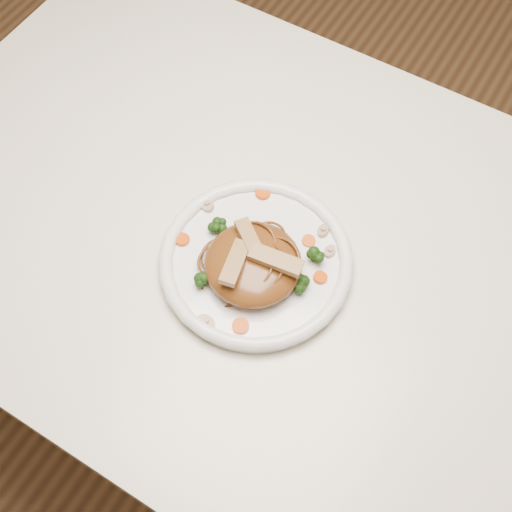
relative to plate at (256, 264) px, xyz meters
The scene contains 20 objects.
ground 0.76m from the plate, 107.39° to the left, with size 4.00×4.00×0.00m, color #4E311A.
table 0.12m from the plate, 107.39° to the left, with size 1.20×0.80×0.75m.
plate is the anchor object (origin of this frame).
noodle_mound 0.04m from the plate, 72.38° to the right, with size 0.14×0.14×0.04m, color brown.
chicken_a 0.07m from the plate, 13.99° to the right, with size 0.07×0.02×0.01m, color tan.
chicken_b 0.06m from the plate, behind, with size 0.06×0.02×0.01m, color tan.
chicken_c 0.07m from the plate, 101.58° to the right, with size 0.07×0.02×0.01m, color tan.
broccoli_0 0.09m from the plate, 33.03° to the left, with size 0.03×0.03×0.03m, color #17350B, non-canonical shape.
broccoli_1 0.08m from the plate, 168.08° to the left, with size 0.02×0.02×0.03m, color #17350B, non-canonical shape.
broccoli_2 0.09m from the plate, 124.74° to the right, with size 0.03×0.03×0.03m, color #17350B, non-canonical shape.
broccoli_3 0.08m from the plate, ahead, with size 0.02×0.02×0.03m, color #17350B, non-canonical shape.
carrot_0 0.08m from the plate, 53.74° to the left, with size 0.02×0.02×0.01m, color #DE5108.
carrot_1 0.11m from the plate, 166.45° to the right, with size 0.02×0.02×0.01m, color #DE5108.
carrot_2 0.09m from the plate, 13.96° to the left, with size 0.02×0.02×0.01m, color #DE5108.
carrot_3 0.11m from the plate, 116.03° to the left, with size 0.02×0.02×0.01m, color #DE5108.
carrot_4 0.10m from the plate, 70.48° to the right, with size 0.02×0.02×0.01m, color #DE5108.
mushroom_0 0.12m from the plate, 93.99° to the right, with size 0.03×0.03×0.01m, color #BEAA8F.
mushroom_1 0.11m from the plate, 38.62° to the left, with size 0.02×0.02×0.01m, color #BEAA8F.
mushroom_2 0.12m from the plate, 158.91° to the left, with size 0.03×0.03×0.01m, color #BEAA8F.
mushroom_3 0.11m from the plate, 57.44° to the left, with size 0.02×0.02×0.01m, color #BEAA8F.
Camera 1 is at (0.25, -0.44, 1.59)m, focal length 46.44 mm.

